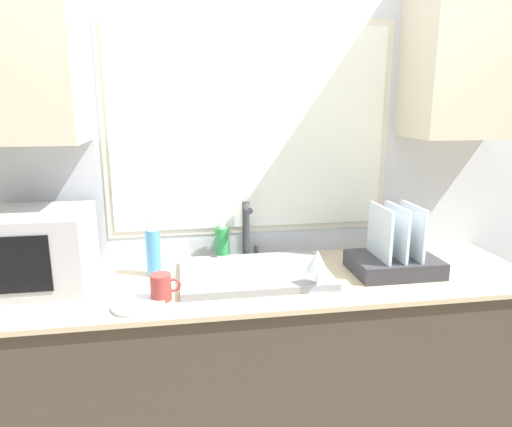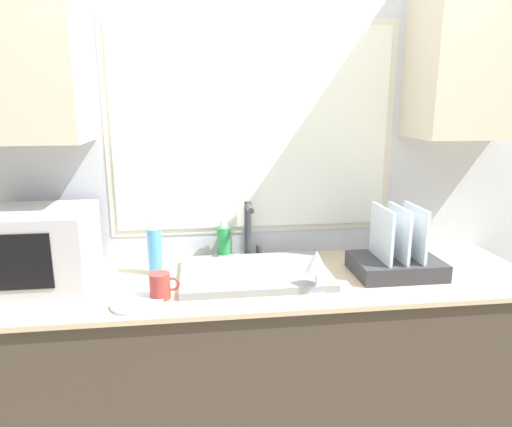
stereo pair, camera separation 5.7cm
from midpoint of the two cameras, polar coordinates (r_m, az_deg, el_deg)
name	(u,v)px [view 2 (the right image)]	position (r m, az deg, el deg)	size (l,w,h in m)	color
countertop	(263,376)	(2.10, 1.65, -19.69)	(2.26, 0.63, 0.92)	#42382D
wall_back	(254,151)	(2.06, 0.52, 7.79)	(6.00, 0.38, 2.60)	silver
sink_basin	(254,273)	(1.90, 0.68, -7.46)	(0.60, 0.41, 0.03)	gray
faucet	(249,227)	(2.06, -0.06, -1.73)	(0.08, 0.14, 0.27)	#333338
microwave	(39,247)	(1.98, -24.75, -3.81)	(0.40, 0.36, 0.30)	#B2B2B7
dish_rack	(396,259)	(2.00, 17.91, -5.45)	(0.35, 0.26, 0.29)	#333338
spray_bottle	(154,245)	(1.93, -11.77, -3.85)	(0.06, 0.06, 0.27)	#4C99D8
soap_bottle	(224,242)	(2.07, -3.26, -3.63)	(0.06, 0.06, 0.19)	#268C3F
mug_near_sink	(161,286)	(1.71, -10.90, -8.87)	(0.11, 0.08, 0.10)	#A53833
wine_glass	(316,262)	(1.73, 8.52, -6.07)	(0.08, 0.08, 0.17)	silver
small_plate	(137,304)	(1.69, -13.71, -10.91)	(0.18, 0.18, 0.01)	silver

